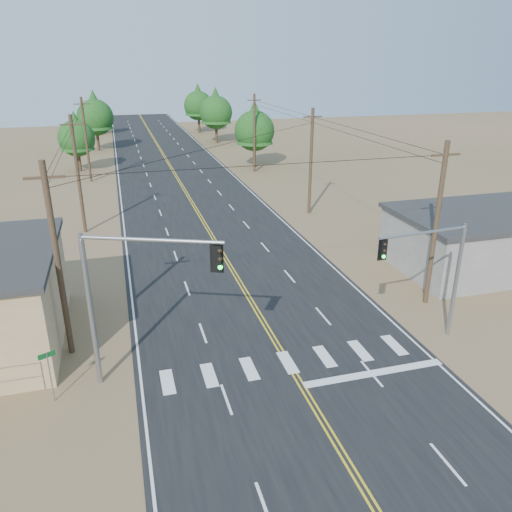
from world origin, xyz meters
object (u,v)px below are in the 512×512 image
object	(u,v)px
signal_mast_left	(127,287)
signal_mast_right	(436,266)
building_right	(499,239)
street_sign	(49,369)

from	to	relation	value
signal_mast_left	signal_mast_right	distance (m)	15.36
signal_mast_left	building_right	bearing A→B (deg)	38.89
signal_mast_left	signal_mast_right	bearing A→B (deg)	22.04
signal_mast_left	signal_mast_right	xyz separation A→B (m)	(15.35, -0.09, -0.72)
building_right	signal_mast_left	world-z (taller)	signal_mast_left
building_right	signal_mast_left	size ratio (longest dim) A/B	2.00
signal_mast_right	street_sign	world-z (taller)	signal_mast_right
building_right	street_sign	distance (m)	31.05
building_right	signal_mast_left	bearing A→B (deg)	-163.50
signal_mast_left	street_sign	xyz separation A→B (m)	(-3.61, -0.18, -3.39)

